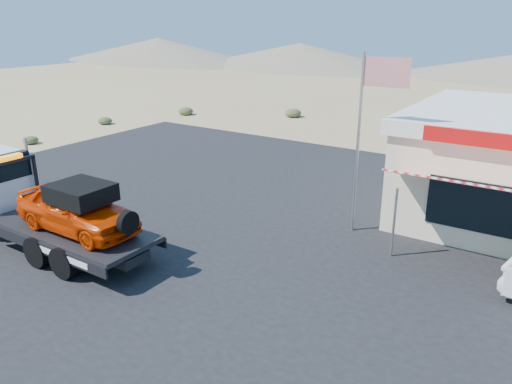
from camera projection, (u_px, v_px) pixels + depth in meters
ground at (162, 245)px, 16.23m from camera, size 120.00×120.00×0.00m
asphalt_lot at (263, 227)px, 17.55m from camera, size 32.00×24.00×0.02m
tow_truck at (39, 202)px, 15.78m from camera, size 8.11×2.40×2.71m
flagpole at (366, 124)px, 15.97m from camera, size 1.55×0.10×6.00m
desert_scrub at (113, 132)px, 30.90m from camera, size 26.05×30.10×0.65m
distant_hills at (405, 59)px, 64.10m from camera, size 126.00×48.00×4.20m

